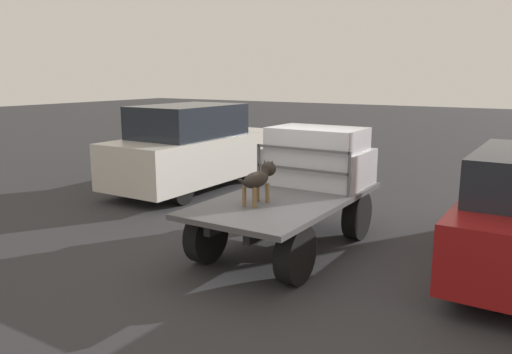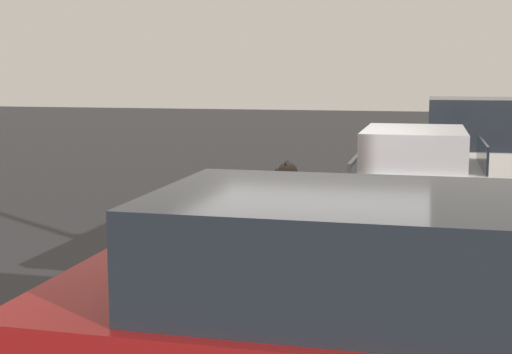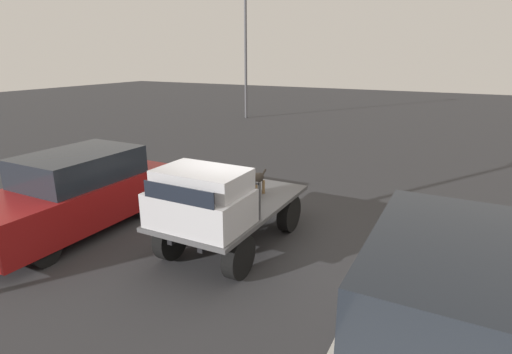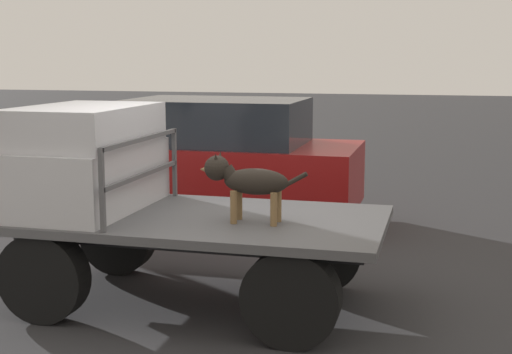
{
  "view_description": "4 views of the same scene",
  "coord_description": "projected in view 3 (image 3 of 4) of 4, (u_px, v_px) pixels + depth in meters",
  "views": [
    {
      "loc": [
        -6.74,
        -3.68,
        2.75
      ],
      "look_at": [
        -0.67,
        0.16,
        1.29
      ],
      "focal_mm": 35.0,
      "sensor_mm": 36.0,
      "label": 1
    },
    {
      "loc": [
        1.2,
        -7.57,
        2.45
      ],
      "look_at": [
        -0.67,
        0.16,
        1.29
      ],
      "focal_mm": 50.0,
      "sensor_mm": 36.0,
      "label": 2
    },
    {
      "loc": [
        6.53,
        3.93,
        3.79
      ],
      "look_at": [
        -0.67,
        0.16,
        1.29
      ],
      "focal_mm": 28.0,
      "sensor_mm": 36.0,
      "label": 3
    },
    {
      "loc": [
        -2.25,
        6.16,
        2.33
      ],
      "look_at": [
        -0.67,
        0.16,
        1.29
      ],
      "focal_mm": 50.0,
      "sensor_mm": 36.0,
      "label": 4
    }
  ],
  "objects": [
    {
      "name": "light_pole_far",
      "position": [
        246.0,
        31.0,
        23.48
      ],
      "size": [
        0.5,
        0.5,
        7.61
      ],
      "color": "#4C4C51",
      "rests_on": "ground"
    },
    {
      "name": "parked_pickup_far",
      "position": [
        449.0,
        346.0,
        3.98
      ],
      "size": [
        4.82,
        1.91,
        2.06
      ],
      "rotation": [
        0.0,
        0.0,
        0.13
      ],
      "color": "black",
      "rests_on": "ground"
    },
    {
      "name": "truck_cab",
      "position": [
        201.0,
        199.0,
        7.03
      ],
      "size": [
        1.21,
        1.71,
        1.0
      ],
      "color": "#B7B7BC",
      "rests_on": "flatbed_truck"
    },
    {
      "name": "truck_headboard",
      "position": [
        221.0,
        188.0,
        7.58
      ],
      "size": [
        0.04,
        1.71,
        0.72
      ],
      "color": "#4C4C4F",
      "rests_on": "flatbed_truck"
    },
    {
      "name": "parked_sedan",
      "position": [
        76.0,
        193.0,
        8.81
      ],
      "size": [
        4.44,
        1.87,
        1.75
      ],
      "rotation": [
        0.0,
        0.0,
        0.01
      ],
      "color": "black",
      "rests_on": "ground"
    },
    {
      "name": "dog",
      "position": [
        254.0,
        180.0,
        8.42
      ],
      "size": [
        0.99,
        0.24,
        0.63
      ],
      "rotation": [
        0.0,
        0.0,
        -0.24
      ],
      "color": "brown",
      "rests_on": "flatbed_truck"
    },
    {
      "name": "ground_plane",
      "position": [
        235.0,
        243.0,
        8.39
      ],
      "size": [
        80.0,
        80.0,
        0.0
      ],
      "primitive_type": "plane",
      "color": "#2D2D30"
    },
    {
      "name": "flatbed_truck",
      "position": [
        234.0,
        216.0,
        8.21
      ],
      "size": [
        3.62,
        1.83,
        0.88
      ],
      "color": "black",
      "rests_on": "ground"
    }
  ]
}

